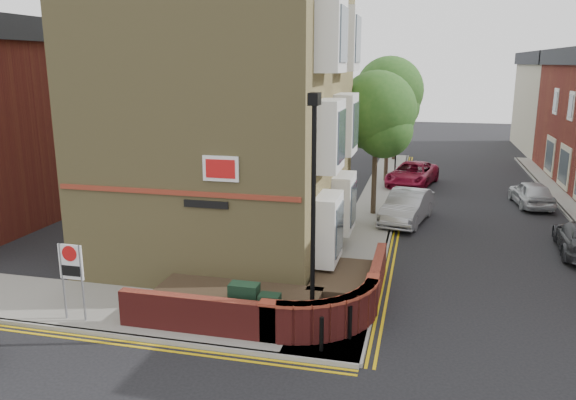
% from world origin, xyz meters
% --- Properties ---
extents(ground, '(120.00, 120.00, 0.00)m').
position_xyz_m(ground, '(0.00, 0.00, 0.00)').
color(ground, black).
rests_on(ground, ground).
extents(pavement_corner, '(13.00, 3.00, 0.12)m').
position_xyz_m(pavement_corner, '(-3.50, 1.50, 0.06)').
color(pavement_corner, gray).
rests_on(pavement_corner, ground).
extents(pavement_main, '(2.00, 32.00, 0.12)m').
position_xyz_m(pavement_main, '(2.00, 16.00, 0.06)').
color(pavement_main, gray).
rests_on(pavement_main, ground).
extents(kerb_side, '(13.00, 0.15, 0.12)m').
position_xyz_m(kerb_side, '(-3.50, 0.00, 0.06)').
color(kerb_side, gray).
rests_on(kerb_side, ground).
extents(kerb_main_near, '(0.15, 32.00, 0.12)m').
position_xyz_m(kerb_main_near, '(3.00, 16.00, 0.06)').
color(kerb_main_near, gray).
rests_on(kerb_main_near, ground).
extents(yellow_lines_side, '(13.00, 0.28, 0.01)m').
position_xyz_m(yellow_lines_side, '(-3.50, -0.25, 0.01)').
color(yellow_lines_side, gold).
rests_on(yellow_lines_side, ground).
extents(yellow_lines_main, '(0.28, 32.00, 0.01)m').
position_xyz_m(yellow_lines_main, '(3.25, 16.00, 0.01)').
color(yellow_lines_main, gold).
rests_on(yellow_lines_main, ground).
extents(corner_building, '(8.95, 10.40, 13.60)m').
position_xyz_m(corner_building, '(-2.84, 8.00, 6.23)').
color(corner_building, olive).
rests_on(corner_building, ground).
extents(garden_wall, '(6.80, 6.00, 1.20)m').
position_xyz_m(garden_wall, '(0.00, 2.50, 0.00)').
color(garden_wall, maroon).
rests_on(garden_wall, ground).
extents(lamppost, '(0.25, 0.50, 6.30)m').
position_xyz_m(lamppost, '(1.60, 1.20, 3.34)').
color(lamppost, black).
rests_on(lamppost, pavement_corner).
extents(utility_cabinet_large, '(0.80, 0.45, 1.20)m').
position_xyz_m(utility_cabinet_large, '(-0.30, 1.30, 0.72)').
color(utility_cabinet_large, black).
rests_on(utility_cabinet_large, pavement_corner).
extents(utility_cabinet_small, '(0.55, 0.40, 1.10)m').
position_xyz_m(utility_cabinet_small, '(0.50, 1.00, 0.67)').
color(utility_cabinet_small, black).
rests_on(utility_cabinet_small, pavement_corner).
extents(bollard_near, '(0.11, 0.11, 0.90)m').
position_xyz_m(bollard_near, '(2.00, 0.40, 0.57)').
color(bollard_near, black).
rests_on(bollard_near, pavement_corner).
extents(bollard_far, '(0.11, 0.11, 0.90)m').
position_xyz_m(bollard_far, '(2.60, 1.20, 0.57)').
color(bollard_far, black).
rests_on(bollard_far, pavement_corner).
extents(zone_sign, '(0.72, 0.07, 2.20)m').
position_xyz_m(zone_sign, '(-5.00, 0.50, 1.64)').
color(zone_sign, slate).
rests_on(zone_sign, pavement_corner).
extents(far_terrace_cream, '(5.40, 12.40, 8.00)m').
position_xyz_m(far_terrace_cream, '(14.50, 38.00, 4.05)').
color(far_terrace_cream, '#BEB99D').
rests_on(far_terrace_cream, ground).
extents(tree_near, '(3.64, 3.65, 6.70)m').
position_xyz_m(tree_near, '(2.00, 14.05, 4.70)').
color(tree_near, '#382B1E').
rests_on(tree_near, pavement_main).
extents(tree_mid, '(4.03, 4.03, 7.42)m').
position_xyz_m(tree_mid, '(2.00, 22.05, 5.20)').
color(tree_mid, '#382B1E').
rests_on(tree_mid, pavement_main).
extents(tree_far, '(3.81, 3.81, 7.00)m').
position_xyz_m(tree_far, '(2.00, 30.05, 4.91)').
color(tree_far, '#382B1E').
rests_on(tree_far, pavement_main).
extents(traffic_light_assembly, '(0.20, 0.16, 4.20)m').
position_xyz_m(traffic_light_assembly, '(2.40, 25.00, 2.78)').
color(traffic_light_assembly, black).
rests_on(traffic_light_assembly, pavement_main).
extents(silver_car_near, '(2.46, 4.72, 1.48)m').
position_xyz_m(silver_car_near, '(3.60, 13.19, 0.74)').
color(silver_car_near, '#939599').
rests_on(silver_car_near, ground).
extents(red_car_main, '(3.34, 5.42, 1.40)m').
position_xyz_m(red_car_main, '(3.60, 21.32, 0.70)').
color(red_car_main, maroon).
rests_on(red_car_main, ground).
extents(silver_car_far, '(1.96, 4.02, 1.32)m').
position_xyz_m(silver_car_far, '(9.64, 17.74, 0.66)').
color(silver_car_far, '#B9BDC1').
rests_on(silver_car_far, ground).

